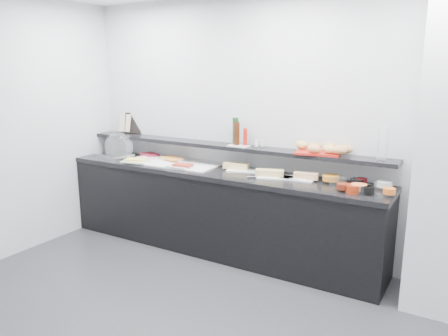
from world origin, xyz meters
The scene contains 54 objects.
back_wall centered at (0.00, 2.00, 1.35)m, with size 5.00×0.02×2.70m, color #BBBEC2.
buffet_cabinet centered at (-0.70, 1.70, 0.42)m, with size 3.60×0.60×0.85m, color black.
counter_top centered at (-0.70, 1.70, 0.88)m, with size 3.62×0.62×0.05m, color black.
wall_shelf centered at (-0.70, 1.88, 1.13)m, with size 3.60×0.25×0.04m, color black.
cloche_base centered at (-2.13, 1.67, 0.92)m, with size 0.43×0.29×0.04m, color silver.
cloche_dome centered at (-2.08, 1.70, 1.03)m, with size 0.37×0.25×0.34m, color white.
linen_runner centered at (-1.30, 1.74, 0.91)m, with size 1.10×0.52×0.01m, color white.
platter_meat_a centered at (-1.66, 1.78, 0.92)m, with size 0.27×0.18×0.01m, color white.
food_meat_a centered at (-1.73, 1.85, 0.94)m, with size 0.22×0.14×0.02m, color maroon.
platter_salmon centered at (-1.37, 1.86, 0.92)m, with size 0.26×0.17×0.01m, color white.
food_salmon centered at (-1.36, 1.81, 0.94)m, with size 0.24×0.15×0.02m, color orange.
platter_cheese centered at (-1.65, 1.53, 0.92)m, with size 0.29×0.19×0.01m, color white.
food_cheese centered at (-1.66, 1.53, 0.94)m, with size 0.23×0.15×0.02m, color #E7DE5A.
platter_meat_b centered at (-1.08, 1.57, 0.92)m, with size 0.26×0.17×0.01m, color white.
food_meat_b centered at (-1.04, 1.57, 0.94)m, with size 0.20×0.13×0.02m, color maroon.
sandwich_plate_left centered at (-0.41, 1.80, 0.91)m, with size 0.37×0.16×0.01m, color white.
sandwich_food_left centered at (-0.52, 1.81, 0.94)m, with size 0.27×0.10×0.06m, color #D5B670.
tongs_left centered at (-0.54, 1.78, 0.92)m, with size 0.01×0.01×0.16m, color #BABCC2.
sandwich_plate_mid centered at (0.00, 1.72, 0.91)m, with size 0.39×0.17×0.01m, color white.
sandwich_food_mid centered at (-0.08, 1.71, 0.94)m, with size 0.28×0.11×0.06m, color tan.
tongs_mid centered at (-0.18, 1.59, 0.92)m, with size 0.01×0.01×0.16m, color silver.
sandwich_plate_right centered at (0.20, 1.75, 0.91)m, with size 0.33×0.14×0.01m, color silver.
sandwich_food_right centered at (0.28, 1.77, 0.94)m, with size 0.23×0.09×0.06m, color tan.
tongs_right centered at (0.21, 1.71, 0.92)m, with size 0.01×0.01×0.16m, color #B5B8BD.
bowl_glass_fruit centered at (0.59, 1.77, 0.94)m, with size 0.16×0.16×0.07m, color white.
fill_glass_fruit centered at (0.51, 1.81, 0.95)m, with size 0.16×0.16×0.05m, color #C8751B.
bowl_black_jam centered at (0.75, 1.80, 0.94)m, with size 0.12×0.12×0.07m, color black.
fill_black_jam centered at (0.78, 1.83, 0.95)m, with size 0.10×0.10×0.05m, color #4F0B0E.
bowl_glass_cream centered at (0.98, 1.81, 0.94)m, with size 0.16×0.16×0.07m, color white.
fill_glass_cream centered at (0.99, 1.83, 0.95)m, with size 0.13×0.13×0.05m, color white.
bowl_red_jam centered at (0.77, 1.57, 0.94)m, with size 0.13×0.13×0.07m, color #99280D.
fill_red_jam centered at (0.69, 1.56, 0.95)m, with size 0.11×0.11×0.05m, color #5C1B0D.
bowl_glass_salmon centered at (0.85, 1.61, 0.94)m, with size 0.15×0.15×0.07m, color silver.
fill_glass_salmon centered at (0.81, 1.61, 0.95)m, with size 0.14×0.14×0.05m, color #D26333.
bowl_black_fruit centered at (0.89, 1.59, 0.94)m, with size 0.12×0.12×0.07m, color black.
fill_black_fruit centered at (1.07, 1.61, 0.95)m, with size 0.10×0.10×0.05m, color #C95E1B.
framed_print centered at (-2.10, 2.00, 1.28)m, with size 0.23×0.02×0.26m, color black.
print_art centered at (-2.21, 1.96, 1.28)m, with size 0.18×0.00×0.22m, color #CAAB92.
condiment_tray centered at (-0.50, 1.84, 1.16)m, with size 0.22×0.14×0.01m, color silver.
bottle_green_a centered at (-0.57, 1.90, 1.29)m, with size 0.06×0.06×0.26m, color #103B13.
bottle_brown centered at (-0.53, 1.85, 1.28)m, with size 0.06×0.06×0.24m, color #39190A.
bottle_green_b centered at (-0.59, 1.91, 1.30)m, with size 0.06×0.06×0.28m, color #0F3A17.
bottle_hot centered at (-0.44, 1.87, 1.25)m, with size 0.04×0.04×0.18m, color #B6160D.
shaker_salt centered at (-0.31, 1.87, 1.20)m, with size 0.03×0.03×0.07m, color white.
shaker_pepper centered at (-0.26, 1.91, 1.20)m, with size 0.04×0.04×0.07m, color silver.
bread_tray centered at (0.35, 1.89, 1.16)m, with size 0.42×0.29×0.02m, color #A21A11.
bread_roll_nw centered at (0.16, 1.93, 1.21)m, with size 0.13×0.08×0.08m, color gold.
bread_roll_n centered at (0.43, 1.98, 1.21)m, with size 0.12×0.08×0.08m, color #B08643.
bread_roll_ne centered at (0.59, 1.93, 1.21)m, with size 0.15×0.09×0.08m, color #B37944.
bread_roll_sw centered at (0.34, 1.79, 1.21)m, with size 0.13×0.08×0.08m, color tan.
bread_roll_s centered at (0.47, 1.84, 1.21)m, with size 0.13×0.08×0.08m, color tan.
bread_roll_se centered at (0.56, 1.84, 1.21)m, with size 0.16×0.10×0.08m, color #B97846.
bread_roll_midw centered at (0.30, 1.90, 1.21)m, with size 0.14×0.09×0.08m, color #B26E44.
carafe centered at (0.94, 1.85, 1.30)m, with size 0.09×0.09×0.30m, color white.
Camera 1 is at (1.67, -2.12, 1.95)m, focal length 35.00 mm.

